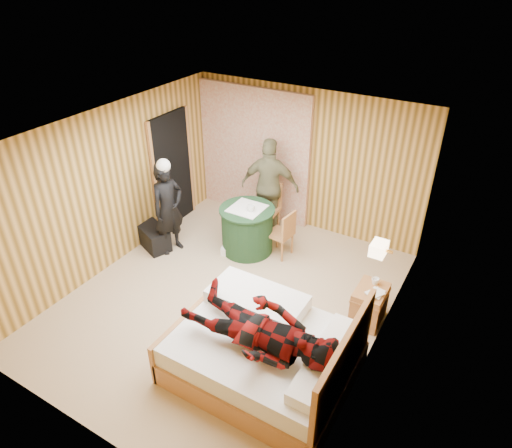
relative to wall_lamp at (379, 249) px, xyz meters
The scene contains 23 objects.
floor 2.36m from the wall_lamp, 166.83° to the right, with size 4.20×5.00×0.01m, color tan.
ceiling 2.31m from the wall_lamp, 166.83° to the right, with size 4.20×5.00×0.01m, color white.
wall_back 2.81m from the wall_lamp, 133.17° to the left, with size 4.20×0.02×2.50m, color #D8A553.
wall_left 4.05m from the wall_lamp, behind, with size 0.02×5.00×2.50m, color #D8A553.
wall_right 0.49m from the wall_lamp, 68.55° to the right, with size 0.02×5.00×2.50m, color #D8A553.
curtain 3.53m from the wall_lamp, 145.89° to the left, with size 2.20×0.08×2.40m, color beige.
doorway 4.10m from the wall_lamp, 166.59° to the left, with size 0.06×0.90×2.05m, color black.
wall_lamp is the anchor object (origin of this frame).
bed 1.82m from the wall_lamp, 121.52° to the right, with size 2.05×1.62×1.11m.
nightstand 1.04m from the wall_lamp, 103.98° to the left, with size 0.40×0.55×0.53m.
round_table 2.64m from the wall_lamp, 161.30° to the left, with size 0.91×0.91×0.80m.
chair_far 2.90m from the wall_lamp, 147.35° to the left, with size 0.45×0.45×0.93m.
chair_near 2.15m from the wall_lamp, 151.69° to the left, with size 0.41×0.41×0.82m.
duffel_bag 3.93m from the wall_lamp, behind, with size 0.66×0.35×0.37m, color black.
sneaker_left 2.84m from the wall_lamp, 168.59° to the left, with size 0.30×0.12×0.14m, color white.
sneaker_right 2.78m from the wall_lamp, 167.64° to the left, with size 0.24×0.10×0.11m, color white.
woman_standing 3.49m from the wall_lamp, behind, with size 0.57×0.38×1.57m, color black.
man_at_table 2.85m from the wall_lamp, 146.50° to the left, with size 1.01×0.42×1.72m, color #74724D.
man_on_bed 1.75m from the wall_lamp, 116.74° to the right, with size 1.77×0.67×0.86m, color #6C0B0A.
book_lower 0.77m from the wall_lamp, 109.28° to the left, with size 0.17×0.22×0.02m, color white.
book_upper 0.75m from the wall_lamp, 109.28° to the left, with size 0.16×0.22×0.02m, color white.
cup_nightstand 0.79m from the wall_lamp, 98.10° to the left, with size 0.10×0.10×0.09m, color white.
cup_table 2.41m from the wall_lamp, 161.67° to the left, with size 0.12×0.12×0.10m, color white.
Camera 1 is at (2.94, -4.19, 4.40)m, focal length 32.00 mm.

